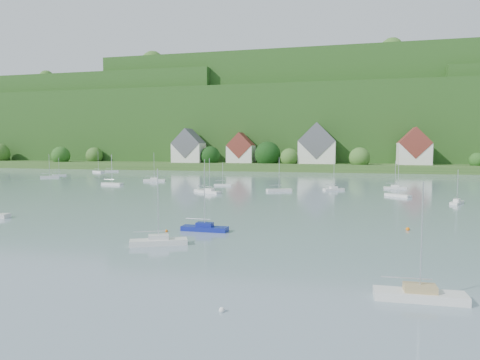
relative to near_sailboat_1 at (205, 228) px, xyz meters
The scene contains 13 objects.
far_shore_strip 156.19m from the near_sailboat_1, 90.21° to the left, with size 600.00×60.00×3.00m, color #2F5620.
forested_ridge 225.87m from the near_sailboat_1, 90.05° to the left, with size 620.00×181.22×69.89m.
village_building_0 153.86m from the near_sailboat_1, 111.22° to the left, with size 14.00×10.40×16.00m.
village_building_1 148.60m from the near_sailboat_1, 101.90° to the left, with size 12.00×9.36×14.00m.
village_building_2 144.59m from the near_sailboat_1, 88.25° to the left, with size 16.00×11.44×18.00m.
village_building_3 149.23m from the near_sailboat_1, 72.65° to the left, with size 13.00×10.40×15.50m.
near_sailboat_1 is the anchor object (origin of this frame).
near_sailboat_2 29.73m from the near_sailboat_1, 41.79° to the right, with size 6.12×1.84×8.21m.
near_sailboat_3 8.82m from the near_sailboat_1, 105.64° to the right, with size 6.23×4.14×8.21m.
mooring_buoy_1 26.80m from the near_sailboat_1, 69.23° to the right, with size 0.39×0.39×0.39m, color silver.
mooring_buoy_2 25.63m from the near_sailboat_1, 14.80° to the left, with size 0.50×0.50×0.50m, color orange.
mooring_buoy_3 4.76m from the near_sailboat_1, 159.42° to the right, with size 0.39×0.39×0.39m, color orange.
far_sailboat_cluster 72.42m from the near_sailboat_1, 85.63° to the left, with size 193.39×81.29×8.71m.
Camera 1 is at (17.67, -7.27, 10.58)m, focal length 32.52 mm.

